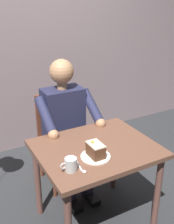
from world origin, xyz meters
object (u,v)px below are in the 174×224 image
object	(u,v)px
chair	(60,135)
coffee_cup	(71,164)
dining_table	(96,158)
cake_slice	(96,150)
dessert_spoon	(82,169)
seated_person	(67,126)

from	to	relation	value
chair	coffee_cup	size ratio (longest dim) A/B	7.70
dining_table	coffee_cup	world-z (taller)	coffee_cup
cake_slice	dining_table	bearing A→B (deg)	-122.07
dining_table	chair	bearing A→B (deg)	-90.00
cake_slice	coffee_cup	xyz separation A→B (m)	(0.22, 0.06, -0.01)
coffee_cup	dining_table	bearing A→B (deg)	-148.70
cake_slice	coffee_cup	distance (m)	0.23
cake_slice	dessert_spoon	world-z (taller)	cake_slice
dessert_spoon	cake_slice	bearing A→B (deg)	-150.73
dining_table	chair	size ratio (longest dim) A/B	0.99
dining_table	cake_slice	bearing A→B (deg)	57.93
seated_person	coffee_cup	world-z (taller)	seated_person
chair	cake_slice	size ratio (longest dim) A/B	6.50
cake_slice	coffee_cup	bearing A→B (deg)	14.99
dining_table	coffee_cup	distance (m)	0.38
chair	coffee_cup	xyz separation A→B (m)	(0.30, 0.87, 0.27)
coffee_cup	dessert_spoon	size ratio (longest dim) A/B	0.81
chair	dessert_spoon	distance (m)	0.96
cake_slice	dessert_spoon	xyz separation A→B (m)	(0.15, 0.09, -0.05)
coffee_cup	cake_slice	bearing A→B (deg)	-165.01
seated_person	dessert_spoon	xyz separation A→B (m)	(0.23, 0.73, 0.06)
seated_person	cake_slice	world-z (taller)	seated_person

